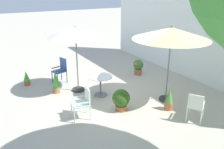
% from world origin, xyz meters
% --- Properties ---
extents(ground_plane, '(60.00, 60.00, 0.00)m').
position_xyz_m(ground_plane, '(0.00, 0.00, 0.00)').
color(ground_plane, '#BCB5A0').
extents(villa_facade, '(10.41, 0.30, 4.06)m').
position_xyz_m(villa_facade, '(0.00, 3.77, 2.03)').
color(villa_facade, white).
rests_on(villa_facade, ground).
extents(patio_umbrella_0, '(2.40, 2.40, 2.51)m').
position_xyz_m(patio_umbrella_0, '(1.25, 1.39, 2.24)').
color(patio_umbrella_0, '#2D2D2D').
rests_on(patio_umbrella_0, ground).
extents(patio_umbrella_1, '(1.89, 1.89, 2.37)m').
position_xyz_m(patio_umbrella_1, '(-0.94, -0.86, 2.12)').
color(patio_umbrella_1, '#2D2D2D').
rests_on(patio_umbrella_1, ground).
extents(cafe_table_0, '(0.84, 0.84, 0.71)m').
position_xyz_m(cafe_table_0, '(-0.18, -0.34, 0.50)').
color(cafe_table_0, silver).
rests_on(cafe_table_0, ground).
extents(patio_chair_0, '(0.61, 0.62, 0.86)m').
position_xyz_m(patio_chair_0, '(2.67, 1.18, 0.50)').
color(patio_chair_0, silver).
rests_on(patio_chair_0, ground).
extents(patio_chair_1, '(0.53, 0.56, 0.97)m').
position_xyz_m(patio_chair_1, '(-2.05, -1.12, 0.56)').
color(patio_chair_1, '#354F90').
rests_on(patio_chair_1, ground).
extents(patio_chair_2, '(0.56, 0.57, 0.92)m').
position_xyz_m(patio_chair_2, '(0.91, -1.46, 0.53)').
color(patio_chair_2, white).
rests_on(patio_chair_2, ground).
extents(potted_plant_0, '(0.25, 0.25, 0.56)m').
position_xyz_m(potted_plant_0, '(-2.41, -2.39, 0.29)').
color(potted_plant_0, '#9F512E').
rests_on(potted_plant_0, ground).
extents(potted_plant_1, '(0.44, 0.45, 0.66)m').
position_xyz_m(potted_plant_1, '(-1.24, 2.04, 0.37)').
color(potted_plant_1, '#A15839').
rests_on(potted_plant_1, ground).
extents(potted_plant_2, '(0.26, 0.26, 0.87)m').
position_xyz_m(potted_plant_2, '(-1.17, -1.62, 0.43)').
color(potted_plant_2, '#B05F42').
rests_on(potted_plant_2, ground).
extents(potted_plant_3, '(0.55, 0.55, 0.68)m').
position_xyz_m(potted_plant_3, '(1.09, -0.29, 0.37)').
color(potted_plant_3, '#945230').
rests_on(potted_plant_3, ground).
extents(potted_plant_4, '(0.27, 0.27, 0.68)m').
position_xyz_m(potted_plant_4, '(1.79, 1.01, 0.34)').
color(potted_plant_4, '#B85F3E').
rests_on(potted_plant_4, ground).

